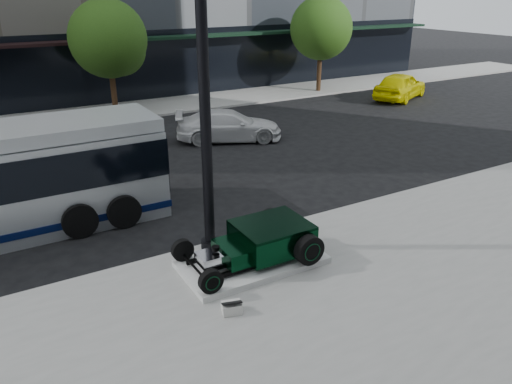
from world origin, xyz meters
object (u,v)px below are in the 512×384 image
yellow_taxi (400,86)px  hot_rod (264,240)px  lamppost (204,91)px  white_sedan (229,126)px

yellow_taxi → hot_rod: bearing=101.7°
lamppost → yellow_taxi: lamppost is taller
lamppost → white_sedan: bearing=59.9°
hot_rod → white_sedan: size_ratio=0.70×
yellow_taxi → lamppost: bearing=97.6°
hot_rod → lamppost: lamppost is taller
hot_rod → lamppost: 3.75m
hot_rod → lamppost: size_ratio=0.37×
lamppost → white_sedan: size_ratio=1.90×
hot_rod → white_sedan: white_sedan is taller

